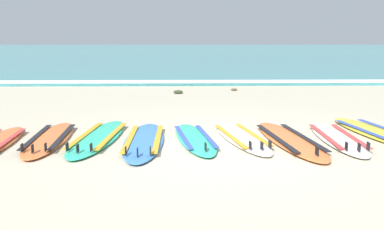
{
  "coord_description": "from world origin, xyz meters",
  "views": [
    {
      "loc": [
        -0.6,
        -5.57,
        1.62
      ],
      "look_at": [
        -0.45,
        1.26,
        0.25
      ],
      "focal_mm": 37.01,
      "sensor_mm": 36.0,
      "label": 1
    }
  ],
  "objects_px": {
    "surfboard_5": "(241,137)",
    "surfboard_8": "(379,133)",
    "surfboard_1": "(50,138)",
    "surfboard_6": "(289,139)",
    "surfboard_2": "(98,137)",
    "surfboard_7": "(337,138)",
    "surfboard_3": "(144,140)",
    "surfboard_4": "(195,138)"
  },
  "relations": [
    {
      "from": "surfboard_5",
      "to": "surfboard_4",
      "type": "bearing_deg",
      "value": -175.43
    },
    {
      "from": "surfboard_2",
      "to": "surfboard_8",
      "type": "distance_m",
      "value": 4.6
    },
    {
      "from": "surfboard_5",
      "to": "surfboard_8",
      "type": "bearing_deg",
      "value": 5.27
    },
    {
      "from": "surfboard_4",
      "to": "surfboard_5",
      "type": "distance_m",
      "value": 0.75
    },
    {
      "from": "surfboard_2",
      "to": "surfboard_7",
      "type": "distance_m",
      "value": 3.79
    },
    {
      "from": "surfboard_3",
      "to": "surfboard_8",
      "type": "distance_m",
      "value": 3.86
    },
    {
      "from": "surfboard_1",
      "to": "surfboard_2",
      "type": "xyz_separation_m",
      "value": [
        0.75,
        0.06,
        -0.0
      ]
    },
    {
      "from": "surfboard_7",
      "to": "surfboard_2",
      "type": "bearing_deg",
      "value": 178.11
    },
    {
      "from": "surfboard_2",
      "to": "surfboard_3",
      "type": "distance_m",
      "value": 0.78
    },
    {
      "from": "surfboard_6",
      "to": "surfboard_7",
      "type": "height_order",
      "value": "same"
    },
    {
      "from": "surfboard_4",
      "to": "surfboard_5",
      "type": "xyz_separation_m",
      "value": [
        0.75,
        0.06,
        0.0
      ]
    },
    {
      "from": "surfboard_7",
      "to": "surfboard_8",
      "type": "relative_size",
      "value": 0.86
    },
    {
      "from": "surfboard_1",
      "to": "surfboard_7",
      "type": "height_order",
      "value": "same"
    },
    {
      "from": "surfboard_7",
      "to": "surfboard_8",
      "type": "xyz_separation_m",
      "value": [
        0.81,
        0.29,
        -0.0
      ]
    },
    {
      "from": "surfboard_6",
      "to": "surfboard_7",
      "type": "distance_m",
      "value": 0.78
    },
    {
      "from": "surfboard_1",
      "to": "surfboard_5",
      "type": "bearing_deg",
      "value": 0.22
    },
    {
      "from": "surfboard_2",
      "to": "surfboard_6",
      "type": "xyz_separation_m",
      "value": [
        3.01,
        -0.2,
        -0.0
      ]
    },
    {
      "from": "surfboard_2",
      "to": "surfboard_1",
      "type": "bearing_deg",
      "value": -175.33
    },
    {
      "from": "surfboard_4",
      "to": "surfboard_8",
      "type": "distance_m",
      "value": 3.07
    },
    {
      "from": "surfboard_1",
      "to": "surfboard_3",
      "type": "distance_m",
      "value": 1.51
    },
    {
      "from": "surfboard_5",
      "to": "surfboard_7",
      "type": "bearing_deg",
      "value": -2.86
    },
    {
      "from": "surfboard_3",
      "to": "surfboard_4",
      "type": "height_order",
      "value": "same"
    },
    {
      "from": "surfboard_6",
      "to": "surfboard_1",
      "type": "bearing_deg",
      "value": 177.94
    },
    {
      "from": "surfboard_7",
      "to": "surfboard_8",
      "type": "height_order",
      "value": "same"
    },
    {
      "from": "surfboard_5",
      "to": "surfboard_6",
      "type": "relative_size",
      "value": 0.88
    },
    {
      "from": "surfboard_2",
      "to": "surfboard_6",
      "type": "bearing_deg",
      "value": -3.73
    },
    {
      "from": "surfboard_2",
      "to": "surfboard_7",
      "type": "relative_size",
      "value": 1.12
    },
    {
      "from": "surfboard_6",
      "to": "surfboard_3",
      "type": "bearing_deg",
      "value": -179.45
    },
    {
      "from": "surfboard_7",
      "to": "surfboard_1",
      "type": "bearing_deg",
      "value": 179.19
    },
    {
      "from": "surfboard_8",
      "to": "surfboard_7",
      "type": "bearing_deg",
      "value": -160.32
    },
    {
      "from": "surfboard_2",
      "to": "surfboard_8",
      "type": "height_order",
      "value": "same"
    },
    {
      "from": "surfboard_5",
      "to": "surfboard_7",
      "type": "xyz_separation_m",
      "value": [
        1.51,
        -0.08,
        -0.0
      ]
    },
    {
      "from": "surfboard_6",
      "to": "surfboard_7",
      "type": "xyz_separation_m",
      "value": [
        0.78,
        0.07,
        0.0
      ]
    },
    {
      "from": "surfboard_5",
      "to": "surfboard_6",
      "type": "distance_m",
      "value": 0.74
    },
    {
      "from": "surfboard_1",
      "to": "surfboard_8",
      "type": "bearing_deg",
      "value": 2.41
    },
    {
      "from": "surfboard_5",
      "to": "surfboard_8",
      "type": "distance_m",
      "value": 2.33
    },
    {
      "from": "surfboard_5",
      "to": "surfboard_8",
      "type": "height_order",
      "value": "same"
    },
    {
      "from": "surfboard_2",
      "to": "surfboard_4",
      "type": "distance_m",
      "value": 1.54
    },
    {
      "from": "surfboard_1",
      "to": "surfboard_6",
      "type": "bearing_deg",
      "value": -2.06
    },
    {
      "from": "surfboard_2",
      "to": "surfboard_6",
      "type": "height_order",
      "value": "same"
    },
    {
      "from": "surfboard_1",
      "to": "surfboard_4",
      "type": "distance_m",
      "value": 2.28
    },
    {
      "from": "surfboard_1",
      "to": "surfboard_8",
      "type": "xyz_separation_m",
      "value": [
        5.34,
        0.22,
        -0.0
      ]
    }
  ]
}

